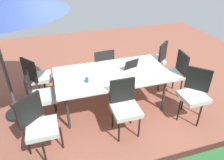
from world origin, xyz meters
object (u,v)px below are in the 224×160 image
at_px(chair_southeast, 37,76).
at_px(chair_southwest, 156,59).
at_px(chair_north, 125,105).
at_px(chair_west, 174,72).
at_px(chair_south, 103,66).
at_px(cup, 87,80).
at_px(chair_east, 39,95).
at_px(dining_table, 112,75).
at_px(chair_northeast, 39,124).
at_px(laptop, 129,66).
at_px(chair_northwest, 195,92).

relative_size(chair_southeast, chair_southwest, 1.00).
xyz_separation_m(chair_north, chair_west, (-1.42, -0.77, 0.00)).
bearing_deg(chair_south, cup, 56.02).
height_order(chair_east, chair_south, same).
bearing_deg(dining_table, chair_northeast, 29.61).
bearing_deg(chair_south, chair_southeast, -3.48).
height_order(chair_southeast, chair_southwest, same).
relative_size(dining_table, laptop, 5.79).
height_order(chair_east, laptop, laptop).
xyz_separation_m(chair_southwest, laptop, (0.96, 0.65, 0.27)).
relative_size(chair_east, chair_south, 1.00).
bearing_deg(chair_northeast, chair_west, -25.13).
xyz_separation_m(dining_table, laptop, (-0.39, -0.10, 0.09)).
relative_size(chair_northwest, chair_southwest, 1.00).
height_order(chair_northwest, cup, chair_northwest).
distance_m(chair_north, chair_southwest, 2.02).
distance_m(chair_east, chair_southeast, 0.72).
height_order(dining_table, chair_south, chair_south).
xyz_separation_m(dining_table, chair_northwest, (-1.36, 0.76, -0.17)).
distance_m(chair_south, chair_southeast, 1.42).
bearing_deg(chair_north, cup, 132.88).
height_order(dining_table, laptop, laptop).
bearing_deg(chair_north, chair_northwest, -0.91).
bearing_deg(chair_southwest, chair_west, 54.85).
xyz_separation_m(chair_north, cup, (0.52, -0.56, 0.26)).
bearing_deg(laptop, chair_east, -12.83).
xyz_separation_m(chair_east, chair_southeast, (0.04, -0.72, 0.00)).
relative_size(dining_table, chair_southwest, 2.22).
distance_m(chair_southeast, cup, 1.30).
xyz_separation_m(chair_south, chair_northeast, (1.39, 1.53, 0.00)).
bearing_deg(chair_west, cup, -77.24).
bearing_deg(chair_east, chair_northeast, -179.73).
height_order(chair_northwest, chair_southeast, same).
height_order(chair_northwest, chair_east, same).
bearing_deg(chair_east, chair_southeast, 4.05).
bearing_deg(chair_north, chair_east, 151.54).
distance_m(chair_north, chair_west, 1.62).
relative_size(chair_northwest, chair_east, 1.00).
bearing_deg(chair_south, chair_north, 85.49).
bearing_deg(chair_southeast, chair_north, -172.67).
bearing_deg(cup, chair_west, -173.66).
relative_size(chair_northwest, cup, 11.03).
xyz_separation_m(chair_west, chair_southeast, (2.83, -0.69, 0.00)).
bearing_deg(dining_table, chair_northwest, 150.75).
height_order(chair_north, chair_south, same).
bearing_deg(dining_table, chair_southeast, -26.87).
bearing_deg(cup, dining_table, -160.60).
xyz_separation_m(chair_northeast, cup, (-0.87, -0.61, 0.26)).
bearing_deg(laptop, cup, 1.27).
xyz_separation_m(chair_southeast, laptop, (-1.81, 0.62, 0.27)).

